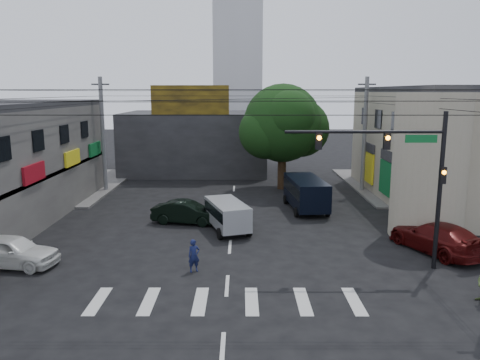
{
  "coord_description": "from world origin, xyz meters",
  "views": [
    {
      "loc": [
        0.58,
        -21.5,
        8.04
      ],
      "look_at": [
        0.53,
        4.0,
        3.21
      ],
      "focal_mm": 35.0,
      "sensor_mm": 36.0,
      "label": 1
    }
  ],
  "objects_px": {
    "utility_pole_far_right": "(364,135)",
    "maroon_sedan": "(437,237)",
    "white_compact": "(11,251)",
    "street_tree": "(283,123)",
    "traffic_gantry": "(404,165)",
    "utility_pole_far_left": "(103,135)",
    "navy_van": "(306,194)",
    "traffic_officer": "(194,256)",
    "silver_minivan": "(227,217)",
    "dark_sedan": "(187,212)"
  },
  "relations": [
    {
      "from": "white_compact",
      "to": "silver_minivan",
      "type": "bearing_deg",
      "value": -51.2
    },
    {
      "from": "utility_pole_far_right",
      "to": "maroon_sedan",
      "type": "height_order",
      "value": "utility_pole_far_right"
    },
    {
      "from": "silver_minivan",
      "to": "navy_van",
      "type": "bearing_deg",
      "value": -64.84
    },
    {
      "from": "street_tree",
      "to": "silver_minivan",
      "type": "bearing_deg",
      "value": -109.15
    },
    {
      "from": "traffic_officer",
      "to": "traffic_gantry",
      "type": "bearing_deg",
      "value": -22.14
    },
    {
      "from": "utility_pole_far_left",
      "to": "maroon_sedan",
      "type": "height_order",
      "value": "utility_pole_far_left"
    },
    {
      "from": "utility_pole_far_left",
      "to": "utility_pole_far_right",
      "type": "relative_size",
      "value": 1.0
    },
    {
      "from": "street_tree",
      "to": "traffic_gantry",
      "type": "height_order",
      "value": "street_tree"
    },
    {
      "from": "utility_pole_far_right",
      "to": "maroon_sedan",
      "type": "xyz_separation_m",
      "value": [
        0.0,
        -14.77,
        -3.82
      ]
    },
    {
      "from": "traffic_gantry",
      "to": "navy_van",
      "type": "bearing_deg",
      "value": 104.31
    },
    {
      "from": "maroon_sedan",
      "to": "silver_minivan",
      "type": "distance_m",
      "value": 11.31
    },
    {
      "from": "utility_pole_far_right",
      "to": "white_compact",
      "type": "height_order",
      "value": "utility_pole_far_right"
    },
    {
      "from": "maroon_sedan",
      "to": "silver_minivan",
      "type": "xyz_separation_m",
      "value": [
        -10.72,
        3.63,
        0.09
      ]
    },
    {
      "from": "traffic_gantry",
      "to": "utility_pole_far_right",
      "type": "relative_size",
      "value": 0.78
    },
    {
      "from": "white_compact",
      "to": "navy_van",
      "type": "xyz_separation_m",
      "value": [
        15.16,
        10.69,
        0.34
      ]
    },
    {
      "from": "traffic_officer",
      "to": "navy_van",
      "type": "bearing_deg",
      "value": 35.09
    },
    {
      "from": "utility_pole_far_right",
      "to": "traffic_gantry",
      "type": "bearing_deg",
      "value": -98.94
    },
    {
      "from": "street_tree",
      "to": "dark_sedan",
      "type": "height_order",
      "value": "street_tree"
    },
    {
      "from": "traffic_gantry",
      "to": "traffic_officer",
      "type": "xyz_separation_m",
      "value": [
        -9.37,
        -0.42,
        -4.08
      ]
    },
    {
      "from": "utility_pole_far_right",
      "to": "dark_sedan",
      "type": "distance_m",
      "value": 16.78
    },
    {
      "from": "maroon_sedan",
      "to": "dark_sedan",
      "type": "bearing_deg",
      "value": -44.29
    },
    {
      "from": "utility_pole_far_right",
      "to": "traffic_officer",
      "type": "height_order",
      "value": "utility_pole_far_right"
    },
    {
      "from": "silver_minivan",
      "to": "traffic_officer",
      "type": "xyz_separation_m",
      "value": [
        -1.32,
        -6.28,
        -0.12
      ]
    },
    {
      "from": "utility_pole_far_left",
      "to": "navy_van",
      "type": "distance_m",
      "value": 17.07
    },
    {
      "from": "street_tree",
      "to": "maroon_sedan",
      "type": "distance_m",
      "value": 17.69
    },
    {
      "from": "street_tree",
      "to": "white_compact",
      "type": "xyz_separation_m",
      "value": [
        -14.12,
        -17.8,
        -4.73
      ]
    },
    {
      "from": "utility_pole_far_left",
      "to": "traffic_officer",
      "type": "relative_size",
      "value": 6.14
    },
    {
      "from": "street_tree",
      "to": "maroon_sedan",
      "type": "height_order",
      "value": "street_tree"
    },
    {
      "from": "street_tree",
      "to": "traffic_gantry",
      "type": "distance_m",
      "value": 18.42
    },
    {
      "from": "street_tree",
      "to": "maroon_sedan",
      "type": "xyz_separation_m",
      "value": [
        6.5,
        -15.77,
        -4.69
      ]
    },
    {
      "from": "navy_van",
      "to": "traffic_officer",
      "type": "distance_m",
      "value": 13.09
    },
    {
      "from": "utility_pole_far_right",
      "to": "street_tree",
      "type": "bearing_deg",
      "value": 171.25
    },
    {
      "from": "white_compact",
      "to": "traffic_gantry",
      "type": "bearing_deg",
      "value": -81.59
    },
    {
      "from": "white_compact",
      "to": "navy_van",
      "type": "relative_size",
      "value": 0.82
    },
    {
      "from": "utility_pole_far_left",
      "to": "utility_pole_far_right",
      "type": "height_order",
      "value": "same"
    },
    {
      "from": "navy_van",
      "to": "traffic_officer",
      "type": "bearing_deg",
      "value": 144.15
    },
    {
      "from": "dark_sedan",
      "to": "silver_minivan",
      "type": "relative_size",
      "value": 1.02
    },
    {
      "from": "dark_sedan",
      "to": "maroon_sedan",
      "type": "height_order",
      "value": "maroon_sedan"
    },
    {
      "from": "maroon_sedan",
      "to": "navy_van",
      "type": "xyz_separation_m",
      "value": [
        -5.45,
        8.66,
        0.31
      ]
    },
    {
      "from": "dark_sedan",
      "to": "maroon_sedan",
      "type": "bearing_deg",
      "value": -99.53
    },
    {
      "from": "utility_pole_far_left",
      "to": "white_compact",
      "type": "distance_m",
      "value": 17.24
    },
    {
      "from": "street_tree",
      "to": "traffic_officer",
      "type": "relative_size",
      "value": 5.8
    },
    {
      "from": "traffic_gantry",
      "to": "dark_sedan",
      "type": "relative_size",
      "value": 1.61
    },
    {
      "from": "street_tree",
      "to": "navy_van",
      "type": "xyz_separation_m",
      "value": [
        1.05,
        -7.11,
        -4.39
      ]
    },
    {
      "from": "street_tree",
      "to": "traffic_officer",
      "type": "height_order",
      "value": "street_tree"
    },
    {
      "from": "navy_van",
      "to": "maroon_sedan",
      "type": "bearing_deg",
      "value": -153.43
    },
    {
      "from": "traffic_gantry",
      "to": "navy_van",
      "type": "xyz_separation_m",
      "value": [
        -2.78,
        10.89,
        -3.74
      ]
    },
    {
      "from": "traffic_gantry",
      "to": "utility_pole_far_right",
      "type": "height_order",
      "value": "utility_pole_far_right"
    },
    {
      "from": "utility_pole_far_left",
      "to": "silver_minivan",
      "type": "height_order",
      "value": "utility_pole_far_left"
    },
    {
      "from": "traffic_officer",
      "to": "silver_minivan",
      "type": "bearing_deg",
      "value": 53.39
    }
  ]
}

